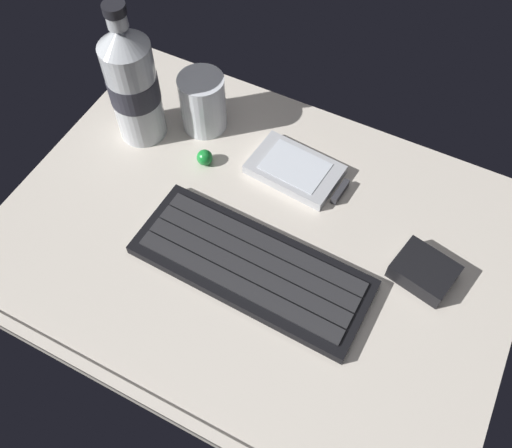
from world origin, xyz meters
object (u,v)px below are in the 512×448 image
(handheld_device, at_px, (299,171))
(water_bottle, at_px, (133,83))
(juice_cup, at_px, (203,104))
(charger_block, at_px, (424,271))
(keyboard, at_px, (251,266))
(trackball_mouse, at_px, (205,157))

(handheld_device, height_order, water_bottle, water_bottle)
(handheld_device, relative_size, juice_cup, 1.56)
(water_bottle, bearing_deg, handheld_device, 7.14)
(juice_cup, distance_m, charger_block, 0.37)
(water_bottle, bearing_deg, charger_block, -5.89)
(juice_cup, bearing_deg, keyboard, -46.95)
(juice_cup, bearing_deg, trackball_mouse, -60.11)
(charger_block, xyz_separation_m, trackball_mouse, (-0.32, 0.03, -0.00))
(handheld_device, bearing_deg, juice_cup, 172.05)
(water_bottle, distance_m, trackball_mouse, 0.13)
(keyboard, height_order, water_bottle, water_bottle)
(juice_cup, xyz_separation_m, charger_block, (0.36, -0.10, -0.03))
(water_bottle, bearing_deg, keyboard, -28.35)
(keyboard, bearing_deg, handheld_device, 93.49)
(trackball_mouse, bearing_deg, juice_cup, 119.89)
(juice_cup, bearing_deg, handheld_device, -7.95)
(handheld_device, bearing_deg, keyboard, -86.51)
(juice_cup, bearing_deg, water_bottle, -144.39)
(juice_cup, relative_size, charger_block, 1.21)
(handheld_device, height_order, juice_cup, juice_cup)
(charger_block, relative_size, trackball_mouse, 3.18)
(keyboard, xyz_separation_m, trackball_mouse, (-0.13, 0.12, 0.00))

